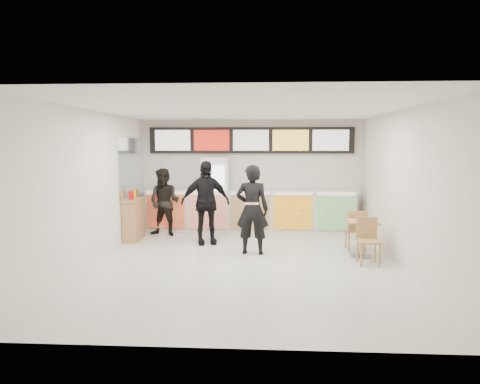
# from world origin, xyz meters

# --- Properties ---
(floor) EXTENTS (7.00, 7.00, 0.00)m
(floor) POSITION_xyz_m (0.00, 0.00, 0.00)
(floor) COLOR beige
(floor) RESTS_ON ground
(ceiling) EXTENTS (7.00, 7.00, 0.00)m
(ceiling) POSITION_xyz_m (0.00, 0.00, 3.00)
(ceiling) COLOR white
(ceiling) RESTS_ON wall_back
(wall_back) EXTENTS (6.00, 0.00, 6.00)m
(wall_back) POSITION_xyz_m (0.00, 3.50, 1.50)
(wall_back) COLOR silver
(wall_back) RESTS_ON floor
(wall_left) EXTENTS (0.00, 7.00, 7.00)m
(wall_left) POSITION_xyz_m (-3.00, 0.00, 1.50)
(wall_left) COLOR silver
(wall_left) RESTS_ON floor
(wall_right) EXTENTS (0.00, 7.00, 7.00)m
(wall_right) POSITION_xyz_m (3.00, 0.00, 1.50)
(wall_right) COLOR silver
(wall_right) RESTS_ON floor
(service_counter) EXTENTS (5.56, 0.77, 1.14)m
(service_counter) POSITION_xyz_m (0.00, 3.09, 0.57)
(service_counter) COLOR silver
(service_counter) RESTS_ON floor
(menu_board) EXTENTS (5.50, 0.14, 0.70)m
(menu_board) POSITION_xyz_m (0.00, 3.41, 2.45)
(menu_board) COLOR black
(menu_board) RESTS_ON wall_back
(drinks_fridge) EXTENTS (0.70, 0.67, 2.00)m
(drinks_fridge) POSITION_xyz_m (-0.93, 3.11, 1.00)
(drinks_fridge) COLOR white
(drinks_fridge) RESTS_ON floor
(mirror_panel) EXTENTS (0.01, 2.00, 1.50)m
(mirror_panel) POSITION_xyz_m (-2.99, 2.45, 1.75)
(mirror_panel) COLOR #B2B7BF
(mirror_panel) RESTS_ON wall_left
(customer_main) EXTENTS (0.73, 0.51, 1.92)m
(customer_main) POSITION_xyz_m (0.11, 0.83, 0.96)
(customer_main) COLOR black
(customer_main) RESTS_ON floor
(customer_left) EXTENTS (0.97, 0.84, 1.73)m
(customer_left) POSITION_xyz_m (-2.19, 2.55, 0.87)
(customer_left) COLOR black
(customer_left) RESTS_ON floor
(customer_mid) EXTENTS (1.24, 0.80, 1.96)m
(customer_mid) POSITION_xyz_m (-1.01, 1.70, 0.98)
(customer_mid) COLOR black
(customer_mid) RESTS_ON floor
(pizza_slice) EXTENTS (0.36, 0.36, 0.02)m
(pizza_slice) POSITION_xyz_m (0.11, 0.38, 1.16)
(pizza_slice) COLOR beige
(pizza_slice) RESTS_ON customer_main
(cafe_table) EXTENTS (0.62, 1.56, 0.91)m
(cafe_table) POSITION_xyz_m (2.40, 0.69, 0.53)
(cafe_table) COLOR tan
(cafe_table) RESTS_ON floor
(condiment_ledge) EXTENTS (0.37, 0.91, 1.21)m
(condiment_ledge) POSITION_xyz_m (-2.82, 1.98, 0.52)
(condiment_ledge) COLOR tan
(condiment_ledge) RESTS_ON floor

